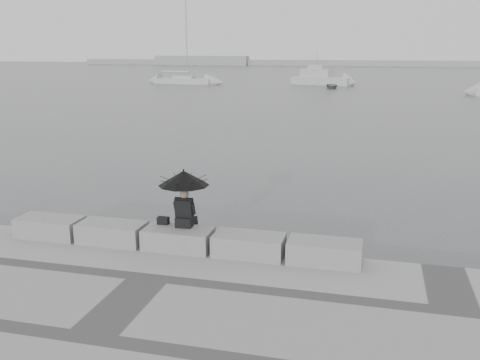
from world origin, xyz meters
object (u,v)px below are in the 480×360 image
(sailboat_left, at_px, (184,80))
(dinghy, at_px, (332,86))
(seated_person, at_px, (184,185))
(motor_cruiser, at_px, (322,78))

(sailboat_left, height_order, dinghy, sailboat_left)
(seated_person, xyz_separation_m, motor_cruiser, (-3.62, 67.01, -1.12))
(motor_cruiser, distance_m, dinghy, 6.54)
(sailboat_left, distance_m, motor_cruiser, 20.14)
(seated_person, bearing_deg, sailboat_left, 108.36)
(sailboat_left, relative_size, motor_cruiser, 1.42)
(sailboat_left, xyz_separation_m, dinghy, (21.85, -3.35, -0.23))
(dinghy, bearing_deg, motor_cruiser, 93.56)
(seated_person, relative_size, dinghy, 0.41)
(seated_person, height_order, motor_cruiser, motor_cruiser)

